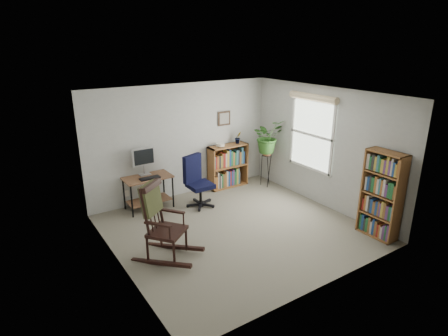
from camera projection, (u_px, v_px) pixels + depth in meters
floor at (236, 229)px, 6.73m from camera, size 4.20×4.00×0.00m
ceiling at (238, 95)px, 5.95m from camera, size 4.20×4.00×0.00m
wall_back at (183, 141)px, 7.92m from camera, size 4.20×0.00×2.40m
wall_front at (327, 208)px, 4.76m from camera, size 4.20×0.00×2.40m
wall_left at (115, 192)px, 5.25m from camera, size 0.00×4.00×2.40m
wall_right at (323, 147)px, 7.43m from camera, size 0.00×4.00×2.40m
window at (312, 135)px, 7.58m from camera, size 0.12×1.20×1.50m
desk at (149, 193)px, 7.47m from camera, size 0.93×0.51×0.67m
monitor at (144, 161)px, 7.38m from camera, size 0.46×0.16×0.56m
keyboard at (150, 178)px, 7.26m from camera, size 0.40×0.15×0.02m
office_chair at (200, 181)px, 7.49m from camera, size 0.74×0.74×1.07m
rocking_chair at (167, 221)px, 5.67m from camera, size 1.16×1.24×1.24m
low_bookshelf at (228, 166)px, 8.55m from camera, size 0.94×0.31×0.99m
tall_bookshelf at (382, 195)px, 6.28m from camera, size 0.28×0.66×1.52m
plant_stand at (266, 168)px, 8.60m from camera, size 0.25×0.25×0.87m
spider_plant at (268, 121)px, 8.24m from camera, size 1.69×1.88×1.47m
potted_plant_small at (238, 141)px, 8.52m from camera, size 0.13×0.24×0.11m
framed_picture at (224, 118)px, 8.32m from camera, size 0.32×0.04×0.32m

